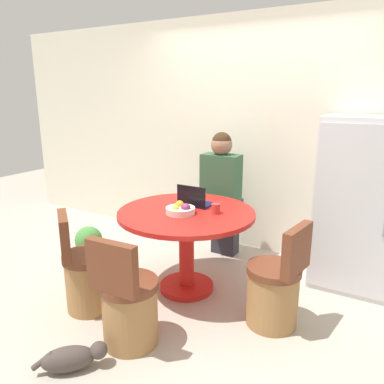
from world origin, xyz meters
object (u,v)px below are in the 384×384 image
object	(u,v)px
cat	(72,358)
potted_plant	(89,246)
dining_table	(186,230)
fruit_bowl	(181,210)
chair_right_side	(275,290)
chair_near_camera	(128,307)
chair_near_left_corner	(87,276)
laptop	(195,201)
person_seated	(222,189)
refrigerator	(361,204)

from	to	relation	value
cat	potted_plant	size ratio (longest dim) A/B	0.86
dining_table	fruit_bowl	distance (m)	0.23
chair_right_side	dining_table	bearing A→B (deg)	-90.00
dining_table	chair_near_camera	distance (m)	0.93
chair_near_left_corner	potted_plant	xyz separation A→B (m)	(-0.56, 0.57, -0.07)
potted_plant	chair_near_camera	bearing A→B (deg)	-33.66
chair_right_side	potted_plant	xyz separation A→B (m)	(-1.99, 0.02, -0.07)
chair_near_camera	cat	bearing A→B (deg)	66.35
laptop	person_seated	bearing A→B (deg)	-87.58
refrigerator	laptop	world-z (taller)	refrigerator
dining_table	cat	world-z (taller)	dining_table
chair_near_left_corner	person_seated	xyz separation A→B (m)	(0.51, 1.52, 0.48)
chair_near_camera	laptop	world-z (taller)	laptop
dining_table	fruit_bowl	bearing A→B (deg)	-93.31
laptop	cat	xyz separation A→B (m)	(-0.10, -1.46, -0.72)
dining_table	chair_near_camera	xyz separation A→B (m)	(0.04, -0.88, -0.29)
refrigerator	chair_right_side	world-z (taller)	refrigerator
refrigerator	fruit_bowl	world-z (taller)	refrigerator
dining_table	person_seated	distance (m)	0.85
chair_near_left_corner	laptop	size ratio (longest dim) A/B	2.91
dining_table	chair_right_side	distance (m)	0.93
person_seated	cat	xyz separation A→B (m)	(-0.07, -2.12, -0.69)
chair_near_camera	chair_near_left_corner	size ratio (longest dim) A/B	1.00
potted_plant	chair_right_side	bearing A→B (deg)	-0.54
chair_right_side	potted_plant	world-z (taller)	chair_right_side
dining_table	potted_plant	distance (m)	1.18
laptop	chair_near_camera	bearing A→B (deg)	93.06
dining_table	fruit_bowl	world-z (taller)	fruit_bowl
cat	dining_table	bearing A→B (deg)	40.73
cat	potted_plant	distance (m)	1.55
chair_right_side	fruit_bowl	size ratio (longest dim) A/B	3.35
dining_table	chair_near_left_corner	bearing A→B (deg)	-129.07
refrigerator	chair_near_camera	bearing A→B (deg)	-125.79
laptop	potted_plant	distance (m)	1.28
chair_near_left_corner	dining_table	bearing A→B (deg)	-90.00
chair_near_left_corner	chair_right_side	xyz separation A→B (m)	(1.43, 0.55, 0.00)
dining_table	potted_plant	world-z (taller)	dining_table
dining_table	person_seated	xyz separation A→B (m)	(-0.04, 0.83, 0.19)
refrigerator	potted_plant	distance (m)	2.70
chair_near_camera	laptop	distance (m)	1.18
person_seated	fruit_bowl	world-z (taller)	person_seated
chair_right_side	cat	world-z (taller)	chair_right_side
dining_table	laptop	xyz separation A→B (m)	(-0.01, 0.18, 0.22)
chair_right_side	potted_plant	bearing A→B (deg)	-81.95
laptop	potted_plant	bearing A→B (deg)	14.72
dining_table	potted_plant	size ratio (longest dim) A/B	2.76
potted_plant	cat	bearing A→B (deg)	-49.42
chair_right_side	fruit_bowl	xyz separation A→B (m)	(-0.88, 0.05, 0.50)
chair_near_left_corner	potted_plant	distance (m)	0.80
refrigerator	chair_near_camera	xyz separation A→B (m)	(-1.28, -1.78, -0.50)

